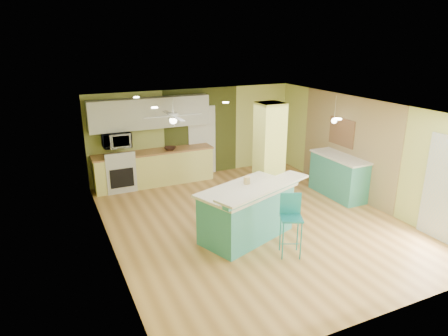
{
  "coord_description": "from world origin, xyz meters",
  "views": [
    {
      "loc": [
        -3.92,
        -6.93,
        3.86
      ],
      "look_at": [
        -0.52,
        0.4,
        1.19
      ],
      "focal_mm": 32.0,
      "sensor_mm": 36.0,
      "label": 1
    }
  ],
  "objects_px": {
    "fruit_bowl": "(170,148)",
    "side_counter": "(339,176)",
    "bar_stool": "(291,215)",
    "canister": "(247,180)",
    "peninsula": "(247,211)"
  },
  "relations": [
    {
      "from": "fruit_bowl",
      "to": "bar_stool",
      "type": "bearing_deg",
      "value": -79.7
    },
    {
      "from": "bar_stool",
      "to": "canister",
      "type": "relative_size",
      "value": 7.78
    },
    {
      "from": "bar_stool",
      "to": "side_counter",
      "type": "xyz_separation_m",
      "value": [
        2.73,
        1.89,
        -0.26
      ]
    },
    {
      "from": "peninsula",
      "to": "canister",
      "type": "xyz_separation_m",
      "value": [
        0.11,
        0.25,
        0.56
      ]
    },
    {
      "from": "side_counter",
      "to": "peninsula",
      "type": "bearing_deg",
      "value": -162.48
    },
    {
      "from": "peninsula",
      "to": "bar_stool",
      "type": "xyz_separation_m",
      "value": [
        0.41,
        -0.9,
        0.23
      ]
    },
    {
      "from": "bar_stool",
      "to": "side_counter",
      "type": "bearing_deg",
      "value": 59.08
    },
    {
      "from": "bar_stool",
      "to": "canister",
      "type": "xyz_separation_m",
      "value": [
        -0.3,
        1.15,
        0.33
      ]
    },
    {
      "from": "fruit_bowl",
      "to": "canister",
      "type": "height_order",
      "value": "canister"
    },
    {
      "from": "bar_stool",
      "to": "fruit_bowl",
      "type": "distance_m",
      "value": 4.65
    },
    {
      "from": "bar_stool",
      "to": "fruit_bowl",
      "type": "relative_size",
      "value": 3.6
    },
    {
      "from": "fruit_bowl",
      "to": "side_counter",
      "type": "bearing_deg",
      "value": -36.97
    },
    {
      "from": "peninsula",
      "to": "canister",
      "type": "bearing_deg",
      "value": 45.68
    },
    {
      "from": "bar_stool",
      "to": "side_counter",
      "type": "distance_m",
      "value": 3.33
    },
    {
      "from": "bar_stool",
      "to": "fruit_bowl",
      "type": "xyz_separation_m",
      "value": [
        -0.83,
        4.57,
        0.2
      ]
    }
  ]
}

